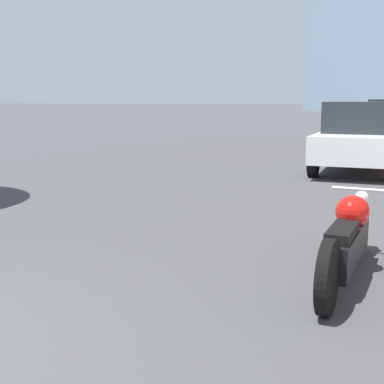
% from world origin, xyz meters
% --- Properties ---
extents(motorcycle, '(0.62, 2.56, 0.80)m').
position_xyz_m(motorcycle, '(3.18, 3.41, 0.40)').
color(motorcycle, black).
rests_on(motorcycle, ground_plane).
extents(parked_car_white, '(1.86, 4.35, 1.70)m').
position_xyz_m(parked_car_white, '(2.51, 11.79, 0.85)').
color(parked_car_white, silver).
rests_on(parked_car_white, ground_plane).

